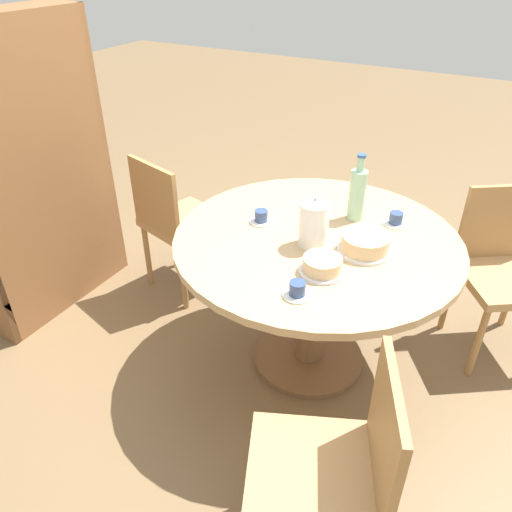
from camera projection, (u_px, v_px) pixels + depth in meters
The scene contains 13 objects.
ground_plane at pixel (308, 358), 2.65m from camera, with size 14.00×14.00×0.00m, color brown.
dining_table at pixel (315, 267), 2.33m from camera, with size 1.30×1.30×0.75m.
chair_a at pixel (503, 268), 2.51m from camera, with size 0.58×0.58×0.87m.
chair_b at pixel (177, 220), 2.93m from camera, with size 0.52×0.52×0.87m.
chair_c at pixel (333, 469), 1.56m from camera, with size 0.55×0.55×0.87m.
bookshelf at pixel (35, 176), 2.68m from camera, with size 0.90×0.28×1.61m.
coffee_pot at pixel (314, 223), 2.13m from camera, with size 0.13×0.13×0.24m.
water_bottle at pixel (357, 193), 2.32m from camera, with size 0.08×0.08×0.32m.
cake_main at pixel (365, 244), 2.12m from camera, with size 0.23×0.23×0.08m.
cake_second at pixel (322, 266), 1.99m from camera, with size 0.19×0.19×0.07m.
cup_a at pixel (396, 220), 2.33m from camera, with size 0.11×0.11×0.06m.
cup_b at pixel (261, 218), 2.34m from camera, with size 0.11×0.11×0.06m.
cup_c at pixel (297, 290), 1.86m from camera, with size 0.11×0.11×0.06m.
Camera 1 is at (-1.82, -0.70, 1.89)m, focal length 35.00 mm.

